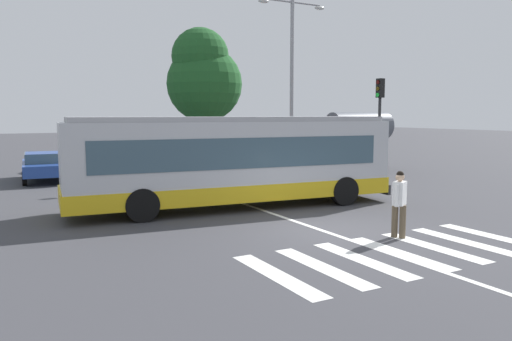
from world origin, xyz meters
TOP-DOWN VIEW (x-y plane):
  - ground_plane at (0.00, 0.00)m, footprint 160.00×160.00m
  - city_transit_bus at (-0.81, 4.35)m, footprint 11.28×3.67m
  - pedestrian_crossing_street at (1.02, -1.48)m, footprint 0.52×0.42m
  - parked_car_blue at (-5.70, 14.71)m, footprint 2.14×4.62m
  - parked_car_silver at (-3.19, 14.86)m, footprint 2.07×4.60m
  - parked_car_charcoal at (-0.22, 14.19)m, footprint 1.92×4.52m
  - parked_car_teal at (2.31, 14.46)m, footprint 1.96×4.54m
  - parked_car_red at (4.92, 14.32)m, footprint 1.91×4.52m
  - parked_car_champagne at (7.79, 14.69)m, footprint 1.91×4.52m
  - traffic_light_far_corner at (8.52, 7.44)m, footprint 0.33×0.32m
  - bus_stop_shelter at (10.51, 11.22)m, footprint 3.87×1.54m
  - twin_arm_street_lamp at (6.47, 12.00)m, footprint 4.09×0.32m
  - background_tree_right at (5.25, 21.20)m, footprint 5.15×5.15m
  - crosswalk_painted_stripes at (0.00, -2.55)m, footprint 6.96×3.04m
  - lane_center_line at (-0.22, 2.00)m, footprint 0.16×24.00m

SIDE VIEW (x-z plane):
  - ground_plane at x=0.00m, z-range 0.00..0.00m
  - lane_center_line at x=-0.22m, z-range 0.00..0.01m
  - crosswalk_painted_stripes at x=0.00m, z-range 0.00..0.01m
  - parked_car_blue at x=-5.70m, z-range 0.09..1.44m
  - parked_car_silver at x=-3.19m, z-range 0.09..1.44m
  - parked_car_charcoal at x=-0.22m, z-range 0.09..1.44m
  - parked_car_teal at x=2.31m, z-range 0.09..1.44m
  - parked_car_red at x=4.92m, z-range 0.09..1.44m
  - parked_car_champagne at x=7.79m, z-range 0.09..1.44m
  - pedestrian_crossing_street at x=1.02m, z-range 0.11..1.83m
  - city_transit_bus at x=-0.81m, z-range 0.06..3.12m
  - bus_stop_shelter at x=10.51m, z-range 0.79..4.04m
  - traffic_light_far_corner at x=8.52m, z-range 0.82..5.65m
  - twin_arm_street_lamp at x=6.47m, z-range 1.01..10.15m
  - background_tree_right at x=5.25m, z-range 1.26..10.19m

